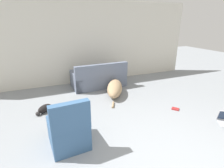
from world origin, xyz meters
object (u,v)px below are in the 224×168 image
Objects in this scene: couch at (99,79)px; cat at (44,109)px; book_red at (175,109)px; dog at (115,88)px; side_chair at (69,130)px.

couch reaches higher than cat.
dog is at bearing 123.86° from book_red.
dog is 1.72m from book_red.
dog reaches higher than book_red.
dog is 1.95m from cat.
couch is 3.81× the size of cat.
couch is at bearing -122.59° from side_chair.
dog is (0.22, -0.75, -0.08)m from couch.
cat is (-1.69, -1.13, -0.18)m from couch.
book_red is 0.23× the size of side_chair.
couch is 2.48m from book_red.
side_chair is at bearing -172.67° from book_red.
book_red is (2.87, -1.04, -0.07)m from cat.
side_chair reaches higher than dog.
cat is at bearing -80.28° from side_chair.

